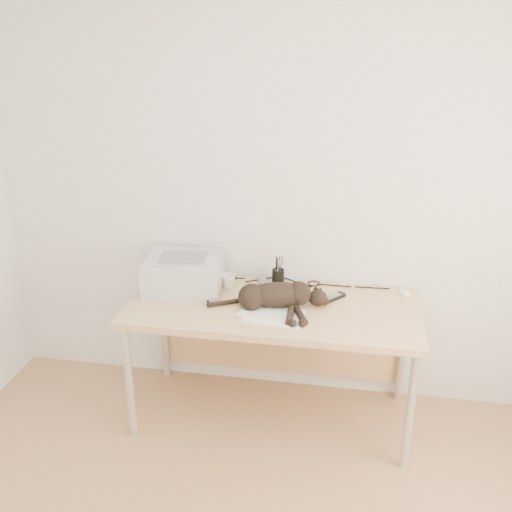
% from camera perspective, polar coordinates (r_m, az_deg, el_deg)
% --- Properties ---
extents(wall_back, '(3.50, 0.00, 3.50)m').
position_cam_1_polar(wall_back, '(3.28, 2.74, 6.68)').
color(wall_back, white).
rests_on(wall_back, floor).
extents(desk, '(1.60, 0.70, 0.74)m').
position_cam_1_polar(desk, '(3.28, 1.91, -6.34)').
color(desk, tan).
rests_on(desk, floor).
extents(printer, '(0.47, 0.41, 0.20)m').
position_cam_1_polar(printer, '(3.32, -7.17, -1.73)').
color(printer, '#ADADB2').
rests_on(printer, desk).
extents(papers, '(0.37, 0.30, 0.01)m').
position_cam_1_polar(papers, '(3.04, 1.61, -5.89)').
color(papers, white).
rests_on(papers, desk).
extents(cat, '(0.67, 0.32, 0.15)m').
position_cam_1_polar(cat, '(3.09, 1.76, -4.07)').
color(cat, black).
rests_on(cat, desk).
extents(mug, '(0.12, 0.12, 0.08)m').
position_cam_1_polar(mug, '(3.33, -2.77, -2.54)').
color(mug, white).
rests_on(mug, desk).
extents(pen_cup, '(0.07, 0.07, 0.18)m').
position_cam_1_polar(pen_cup, '(3.36, 2.22, -2.11)').
color(pen_cup, black).
rests_on(pen_cup, desk).
extents(remote_grey, '(0.10, 0.18, 0.02)m').
position_cam_1_polar(remote_grey, '(3.38, 0.70, -2.77)').
color(remote_grey, slate).
rests_on(remote_grey, desk).
extents(remote_black, '(0.15, 0.16, 0.02)m').
position_cam_1_polar(remote_black, '(3.23, 7.62, -4.18)').
color(remote_black, black).
rests_on(remote_black, desk).
extents(mouse, '(0.08, 0.11, 0.03)m').
position_cam_1_polar(mouse, '(3.38, 14.60, -3.36)').
color(mouse, white).
rests_on(mouse, desk).
extents(cable_tangle, '(1.36, 0.08, 0.01)m').
position_cam_1_polar(cable_tangle, '(3.42, 2.47, -2.53)').
color(cable_tangle, black).
rests_on(cable_tangle, desk).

